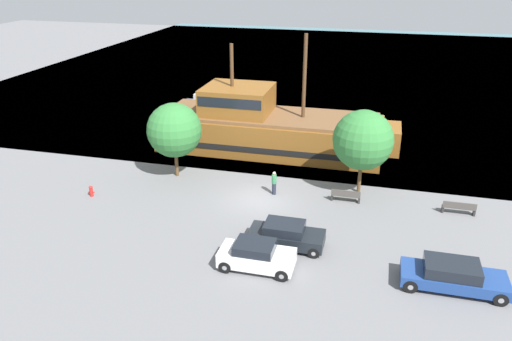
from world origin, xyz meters
The scene contains 13 objects.
ground_plane centered at (0.00, 0.00, 0.00)m, with size 160.00×160.00×0.00m, color slate.
water_surface centered at (0.00, 44.00, 0.00)m, with size 80.00×80.00×0.00m, color teal.
pirate_ship centered at (-1.68, 9.25, 1.87)m, with size 19.13×5.98×9.39m.
moored_boat_dockside centered at (-9.68, 18.62, 0.65)m, with size 6.48×2.09×1.78m.
parked_car_curb_front centered at (1.74, -7.46, 0.73)m, with size 3.82×1.80×1.47m.
parked_car_curb_mid centered at (2.77, -5.02, 0.69)m, with size 4.11×1.82×1.40m.
parked_car_curb_rear centered at (11.22, -6.72, 0.69)m, with size 4.90×1.96×1.39m.
fire_hydrant centered at (-10.88, -2.20, 0.41)m, with size 0.42×0.25×0.76m.
bench_promenade_east centered at (12.38, 1.24, 0.45)m, with size 1.96×0.45×0.85m.
bench_promenade_west centered at (5.47, 1.20, 0.44)m, with size 1.86×0.45×0.85m.
pedestrian_walking_near centered at (0.75, 1.13, 0.82)m, with size 0.32×0.32×1.63m.
tree_row_east centered at (-6.70, 2.37, 3.47)m, with size 3.83×3.83×5.39m.
tree_row_mideast centered at (6.20, 2.86, 3.73)m, with size 3.93×3.93×5.70m.
Camera 1 is at (7.06, -28.21, 14.73)m, focal length 35.00 mm.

